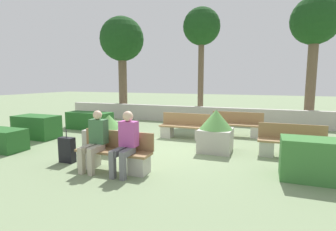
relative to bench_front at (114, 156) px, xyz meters
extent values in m
plane|color=gray|center=(0.43, 2.09, -0.32)|extent=(60.00, 60.00, 0.00)
cube|color=#B7B2A8|center=(0.43, 6.94, 0.06)|extent=(14.42, 0.30, 0.76)
cube|color=#937047|center=(0.00, -0.04, 0.10)|extent=(1.74, 0.44, 0.05)
cube|color=#937047|center=(0.00, 0.20, 0.32)|extent=(1.74, 0.04, 0.40)
cube|color=#B7B2A8|center=(-0.64, -0.04, -0.12)|extent=(0.36, 0.40, 0.39)
cube|color=#B7B2A8|center=(0.64, -0.04, -0.12)|extent=(0.36, 0.40, 0.39)
cube|color=#937047|center=(3.76, 2.37, 0.10)|extent=(1.66, 0.44, 0.05)
cube|color=#937047|center=(3.76, 2.61, 0.32)|extent=(1.66, 0.04, 0.40)
cube|color=#B7B2A8|center=(3.16, 2.37, -0.12)|extent=(0.36, 0.40, 0.39)
cube|color=#B7B2A8|center=(4.36, 2.37, -0.12)|extent=(0.36, 0.40, 0.39)
cube|color=#937047|center=(0.52, 3.54, 0.10)|extent=(1.68, 0.44, 0.05)
cube|color=#937047|center=(0.52, 3.78, 0.32)|extent=(1.68, 0.04, 0.40)
cube|color=#B7B2A8|center=(-0.09, 3.54, -0.12)|extent=(0.36, 0.40, 0.39)
cube|color=#B7B2A8|center=(1.13, 3.54, -0.12)|extent=(0.36, 0.40, 0.39)
cube|color=#937047|center=(2.15, 4.55, 0.10)|extent=(1.79, 0.44, 0.05)
cube|color=#937047|center=(2.15, 4.79, 0.32)|extent=(1.79, 0.04, 0.40)
cube|color=#B7B2A8|center=(1.48, 4.55, -0.12)|extent=(0.36, 0.40, 0.39)
cube|color=#B7B2A8|center=(2.82, 4.55, -0.12)|extent=(0.36, 0.40, 0.39)
cube|color=#B2A893|center=(-0.48, -0.25, 0.19)|extent=(0.14, 0.46, 0.13)
cube|color=#B2A893|center=(-0.28, -0.25, 0.19)|extent=(0.14, 0.46, 0.13)
cube|color=#B2A893|center=(-0.50, -0.48, -0.03)|extent=(0.11, 0.11, 0.57)
cube|color=#B2A893|center=(-0.26, -0.48, -0.03)|extent=(0.11, 0.11, 0.57)
cube|color=#3D6B42|center=(-0.38, -0.01, 0.52)|extent=(0.38, 0.22, 0.54)
sphere|color=beige|center=(-0.38, -0.03, 0.89)|extent=(0.20, 0.20, 0.20)
cube|color=slate|center=(0.28, -0.25, 0.19)|extent=(0.14, 0.46, 0.13)
cube|color=slate|center=(0.48, -0.25, 0.19)|extent=(0.14, 0.46, 0.13)
cube|color=slate|center=(0.26, -0.48, -0.03)|extent=(0.11, 0.11, 0.57)
cube|color=slate|center=(0.50, -0.48, -0.03)|extent=(0.11, 0.11, 0.57)
cube|color=#B74C9E|center=(0.38, -0.01, 0.52)|extent=(0.38, 0.22, 0.54)
sphere|color=beige|center=(0.38, -0.03, 0.90)|extent=(0.22, 0.22, 0.22)
cube|color=#286028|center=(-3.57, 3.83, 0.03)|extent=(1.85, 0.70, 0.69)
cube|color=#286028|center=(-4.25, 1.85, 0.07)|extent=(1.49, 0.81, 0.77)
cube|color=#3D7A38|center=(4.35, 0.86, 0.10)|extent=(1.86, 0.71, 0.83)
cube|color=#B7B2A8|center=(-1.09, 1.49, -0.02)|extent=(1.09, 1.09, 0.60)
cone|color=#569347|center=(-1.09, 1.49, 0.48)|extent=(0.76, 0.76, 0.39)
cube|color=#B7B2A8|center=(1.82, 2.30, 0.00)|extent=(0.88, 0.88, 0.63)
cone|color=#569347|center=(1.82, 2.30, 0.59)|extent=(0.91, 0.91, 0.54)
cube|color=black|center=(-1.34, 0.04, -0.01)|extent=(0.38, 0.18, 0.61)
cylinder|color=#333338|center=(-1.34, 0.04, 0.39)|extent=(0.02, 0.02, 0.20)
cylinder|color=brown|center=(-4.16, 7.54, 1.43)|extent=(0.44, 0.44, 3.49)
sphere|color=#194219|center=(-4.16, 7.54, 3.80)|extent=(2.30, 2.30, 2.30)
cylinder|color=brown|center=(0.03, 7.84, 1.70)|extent=(0.28, 0.28, 4.04)
sphere|color=#194219|center=(0.03, 7.84, 4.21)|extent=(1.78, 1.78, 1.78)
cylinder|color=brown|center=(4.82, 7.70, 1.62)|extent=(0.40, 0.40, 3.87)
sphere|color=#194219|center=(4.82, 7.70, 4.09)|extent=(1.97, 1.97, 1.97)
camera|label=1|loc=(3.10, -4.84, 1.66)|focal=28.00mm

